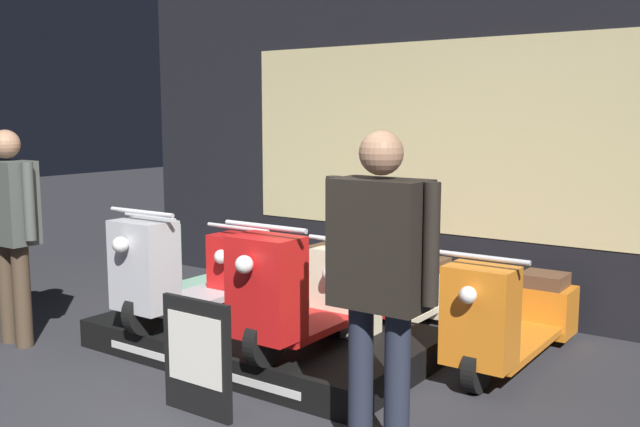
% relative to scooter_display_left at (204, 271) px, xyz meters
% --- Properties ---
extents(shop_wall_back, '(6.79, 0.09, 3.20)m').
position_rel_scooter_display_left_xyz_m(shop_wall_back, '(0.91, 1.93, 1.04)').
color(shop_wall_back, black).
rests_on(shop_wall_back, ground_plane).
extents(display_platform, '(2.47, 1.41, 0.21)m').
position_rel_scooter_display_left_xyz_m(display_platform, '(0.56, 0.05, -0.45)').
color(display_platform, black).
rests_on(display_platform, ground_plane).
extents(scooter_display_left, '(0.62, 1.72, 0.89)m').
position_rel_scooter_display_left_xyz_m(scooter_display_left, '(0.00, 0.00, 0.00)').
color(scooter_display_left, black).
rests_on(scooter_display_left, display_platform).
extents(scooter_display_right, '(0.62, 1.72, 0.89)m').
position_rel_scooter_display_left_xyz_m(scooter_display_right, '(1.11, 0.00, 0.00)').
color(scooter_display_right, black).
rests_on(scooter_display_right, display_platform).
extents(scooter_backrow_0, '(0.62, 1.72, 0.89)m').
position_rel_scooter_display_left_xyz_m(scooter_backrow_0, '(-0.89, 0.85, -0.21)').
color(scooter_backrow_0, black).
rests_on(scooter_backrow_0, ground_plane).
extents(scooter_backrow_1, '(0.62, 1.72, 0.89)m').
position_rel_scooter_display_left_xyz_m(scooter_backrow_1, '(0.13, 0.85, -0.21)').
color(scooter_backrow_1, black).
rests_on(scooter_backrow_1, ground_plane).
extents(scooter_backrow_2, '(0.62, 1.72, 0.89)m').
position_rel_scooter_display_left_xyz_m(scooter_backrow_2, '(1.14, 0.85, -0.21)').
color(scooter_backrow_2, black).
rests_on(scooter_backrow_2, ground_plane).
extents(scooter_backrow_3, '(0.62, 1.72, 0.89)m').
position_rel_scooter_display_left_xyz_m(scooter_backrow_3, '(2.15, 0.85, -0.21)').
color(scooter_backrow_3, black).
rests_on(scooter_backrow_3, ground_plane).
extents(person_left_browsing, '(0.60, 0.25, 1.65)m').
position_rel_scooter_display_left_xyz_m(person_left_browsing, '(-1.13, -0.90, 0.42)').
color(person_left_browsing, '#473828').
rests_on(person_left_browsing, ground_plane).
extents(person_right_browsing, '(0.64, 0.27, 1.69)m').
position_rel_scooter_display_left_xyz_m(person_right_browsing, '(2.09, -0.90, 0.45)').
color(person_right_browsing, '#232838').
rests_on(person_right_browsing, ground_plane).
extents(price_sign_board, '(0.52, 0.04, 0.70)m').
position_rel_scooter_display_left_xyz_m(price_sign_board, '(0.94, -1.03, -0.20)').
color(price_sign_board, black).
rests_on(price_sign_board, ground_plane).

